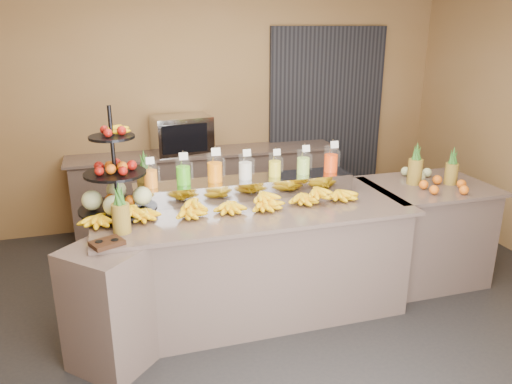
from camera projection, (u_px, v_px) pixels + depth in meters
name	position (u px, v px, depth m)	size (l,w,h in m)	color
ground	(264.00, 328.00, 4.00)	(6.00, 6.00, 0.00)	black
room_envelope	(258.00, 79.00, 4.17)	(6.04, 5.02, 2.82)	olive
buffet_counter	(241.00, 263.00, 4.06)	(2.75, 1.25, 0.93)	gray
right_counter	(424.00, 231.00, 4.68)	(1.08, 0.88, 0.93)	gray
back_ledge	(207.00, 189.00, 5.90)	(3.10, 0.55, 0.93)	gray
pitcher_tray	(245.00, 187.00, 4.21)	(1.85, 0.30, 0.15)	gray
juice_pitcher_orange_a	(151.00, 176.00, 3.95)	(0.11, 0.12, 0.27)	silver
juice_pitcher_green	(183.00, 173.00, 4.02)	(0.12, 0.12, 0.29)	silver
juice_pitcher_orange_b	(215.00, 169.00, 4.09)	(0.13, 0.13, 0.31)	silver
juice_pitcher_milk	(245.00, 168.00, 4.16)	(0.11, 0.12, 0.28)	silver
juice_pitcher_lemon	(275.00, 166.00, 4.23)	(0.11, 0.11, 0.26)	silver
juice_pitcher_lime	(303.00, 163.00, 4.30)	(0.11, 0.12, 0.28)	silver
juice_pitcher_orange_c	(331.00, 161.00, 4.37)	(0.12, 0.13, 0.30)	silver
banana_heap	(228.00, 202.00, 3.87)	(2.13, 0.19, 0.18)	yellow
fruit_stand	(122.00, 187.00, 3.78)	(0.68, 0.68, 0.83)	black
condiment_caddy	(107.00, 243.00, 3.28)	(0.20, 0.15, 0.03)	black
pineapple_left_a	(121.00, 214.00, 3.45)	(0.12, 0.12, 0.37)	brown
pineapple_left_b	(145.00, 180.00, 4.14)	(0.14, 0.14, 0.41)	brown
right_fruit_pile	(437.00, 179.00, 4.44)	(0.44, 0.42, 0.23)	brown
oven_warmer	(182.00, 134.00, 5.61)	(0.63, 0.44, 0.42)	gray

